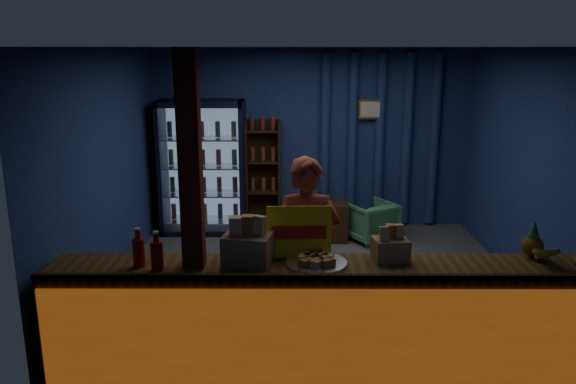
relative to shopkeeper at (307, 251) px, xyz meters
name	(u,v)px	position (x,y,z in m)	size (l,w,h in m)	color
ground	(317,281)	(0.16, 1.28, -0.84)	(4.60, 4.60, 0.00)	#515154
room_walls	(319,146)	(0.16, 1.28, 0.73)	(4.60, 4.60, 4.60)	navy
counter	(328,322)	(0.16, -0.63, -0.37)	(4.40, 0.57, 0.99)	brown
support_post	(193,223)	(-0.89, -0.62, 0.46)	(0.16, 0.16, 2.60)	maroon
beverage_cooler	(204,168)	(-1.39, 3.19, 0.09)	(1.20, 0.62, 1.90)	black
bottle_shelf	(263,175)	(-0.54, 3.33, -0.05)	(0.50, 0.28, 1.60)	#3B2213
curtain_folds	(379,140)	(1.16, 3.42, 0.46)	(1.74, 0.14, 2.50)	navy
framed_picture	(371,109)	(1.01, 3.37, 0.91)	(0.36, 0.04, 0.28)	#B58A2D
shopkeeper	(307,251)	(0.00, 0.00, 0.00)	(0.61, 0.40, 1.69)	#9A3C2A
green_chair	(371,221)	(0.97, 2.73, -0.57)	(0.59, 0.60, 0.55)	#50A169
side_table	(326,221)	(0.36, 2.76, -0.58)	(0.59, 0.44, 0.64)	#3B2213
yellow_sign	(299,232)	(-0.08, -0.42, 0.32)	(0.53, 0.13, 0.42)	yellow
soda_bottles	(148,253)	(-1.24, -0.67, 0.23)	(0.25, 0.18, 0.31)	red
snack_box_left	(248,246)	(-0.48, -0.56, 0.24)	(0.41, 0.36, 0.39)	#9B784B
snack_box_centre	(390,247)	(0.65, -0.49, 0.21)	(0.30, 0.26, 0.29)	#9B784B
pastry_tray	(316,261)	(0.06, -0.60, 0.13)	(0.49, 0.49, 0.08)	silver
banana_bunches	(563,256)	(1.96, -0.63, 0.19)	(0.52, 0.30, 0.17)	gold
pineapple	(533,243)	(1.80, -0.44, 0.23)	(0.17, 0.17, 0.30)	brown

